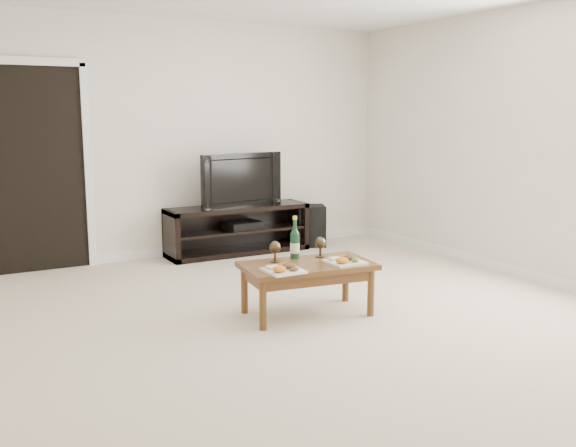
# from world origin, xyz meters

# --- Properties ---
(floor) EXTENTS (5.50, 5.50, 0.00)m
(floor) POSITION_xyz_m (0.00, 0.00, 0.00)
(floor) COLOR beige
(floor) RESTS_ON ground
(back_wall) EXTENTS (5.00, 0.04, 2.60)m
(back_wall) POSITION_xyz_m (0.00, 2.77, 1.30)
(back_wall) COLOR silver
(back_wall) RESTS_ON ground
(doorway) EXTENTS (0.90, 0.02, 2.05)m
(doorway) POSITION_xyz_m (-1.55, 2.73, 1.02)
(doorway) COLOR black
(doorway) RESTS_ON ground
(media_console) EXTENTS (1.65, 0.45, 0.55)m
(media_console) POSITION_xyz_m (0.52, 2.50, 0.28)
(media_console) COLOR black
(media_console) RESTS_ON ground
(television) EXTENTS (1.05, 0.30, 0.60)m
(television) POSITION_xyz_m (0.52, 2.50, 0.85)
(television) COLOR black
(television) RESTS_ON media_console
(av_receiver) EXTENTS (0.43, 0.33, 0.08)m
(av_receiver) POSITION_xyz_m (0.58, 2.48, 0.33)
(av_receiver) COLOR black
(av_receiver) RESTS_ON media_console
(subwoofer) EXTENTS (0.43, 0.43, 0.49)m
(subwoofer) POSITION_xyz_m (1.48, 2.46, 0.25)
(subwoofer) COLOR black
(subwoofer) RESTS_ON ground
(coffee_table) EXTENTS (1.09, 0.69, 0.42)m
(coffee_table) POSITION_xyz_m (0.05, 0.16, 0.21)
(coffee_table) COLOR brown
(coffee_table) RESTS_ON ground
(plate_left) EXTENTS (0.27, 0.27, 0.07)m
(plate_left) POSITION_xyz_m (-0.25, 0.01, 0.45)
(plate_left) COLOR white
(plate_left) RESTS_ON coffee_table
(plate_right) EXTENTS (0.27, 0.27, 0.07)m
(plate_right) POSITION_xyz_m (0.32, 0.02, 0.45)
(plate_right) COLOR white
(plate_right) RESTS_ON coffee_table
(wine_bottle) EXTENTS (0.07, 0.07, 0.35)m
(wine_bottle) POSITION_xyz_m (0.06, 0.37, 0.59)
(wine_bottle) COLOR #0F391C
(wine_bottle) RESTS_ON coffee_table
(goblet_left) EXTENTS (0.09, 0.09, 0.17)m
(goblet_left) POSITION_xyz_m (-0.15, 0.33, 0.51)
(goblet_left) COLOR #3B3120
(goblet_left) RESTS_ON coffee_table
(goblet_right) EXTENTS (0.09, 0.09, 0.17)m
(goblet_right) POSITION_xyz_m (0.26, 0.30, 0.51)
(goblet_right) COLOR #3B3120
(goblet_right) RESTS_ON coffee_table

